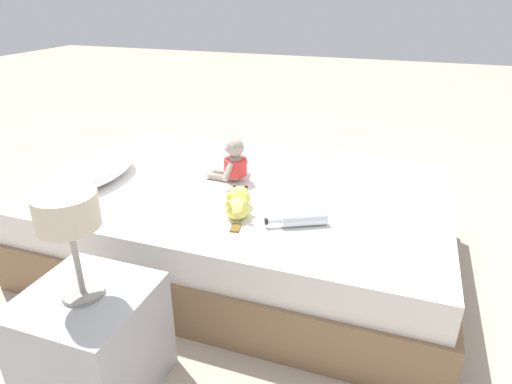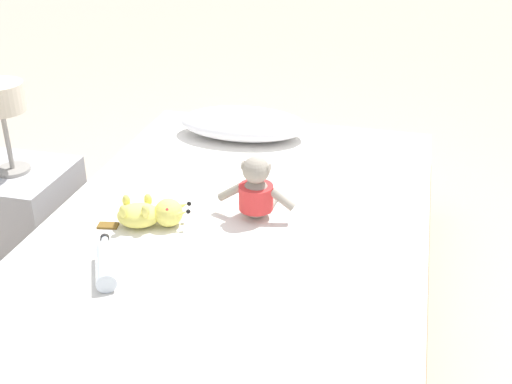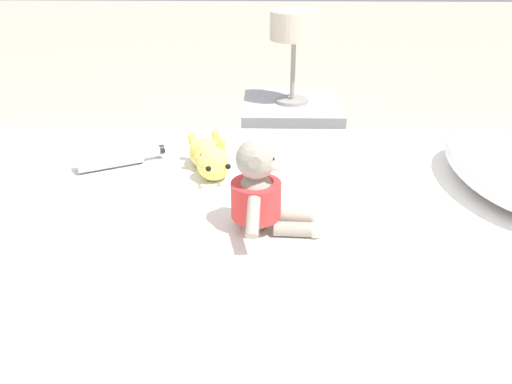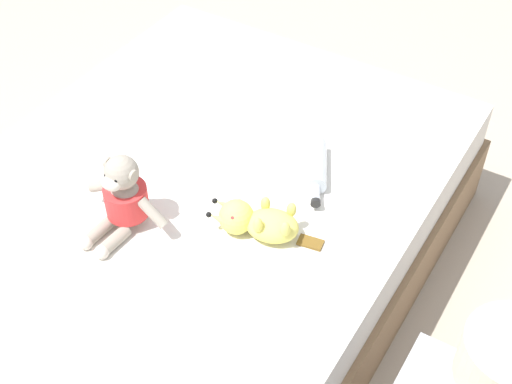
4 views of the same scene
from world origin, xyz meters
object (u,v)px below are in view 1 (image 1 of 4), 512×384
object	(u,v)px
pillow	(94,169)
plush_yellow_creature	(238,203)
bed	(244,223)
bedside_lamp	(68,217)
glass_bottle	(302,219)
plush_monkey	(233,163)
nightstand	(94,343)

from	to	relation	value
pillow	plush_yellow_creature	world-z (taller)	pillow
bed	plush_yellow_creature	xyz separation A→B (m)	(-0.28, -0.08, 0.27)
plush_yellow_creature	bedside_lamp	world-z (taller)	bedside_lamp
bed	glass_bottle	bearing A→B (deg)	-128.04
plush_monkey	nightstand	world-z (taller)	plush_monkey
plush_yellow_creature	nightstand	xyz separation A→B (m)	(-0.73, 0.28, -0.27)
plush_monkey	nightstand	distance (m)	1.11
bedside_lamp	plush_yellow_creature	bearing A→B (deg)	-20.83
bed	bedside_lamp	xyz separation A→B (m)	(-1.00, 0.19, 0.51)
plush_monkey	bedside_lamp	xyz separation A→B (m)	(-1.06, 0.12, 0.20)
bed	bedside_lamp	world-z (taller)	bedside_lamp
plush_yellow_creature	bedside_lamp	xyz separation A→B (m)	(-0.73, 0.28, 0.24)
bed	plush_yellow_creature	world-z (taller)	plush_yellow_creature
nightstand	bedside_lamp	distance (m)	0.51
plush_yellow_creature	plush_monkey	bearing A→B (deg)	25.30
plush_yellow_creature	bed	bearing A→B (deg)	16.39
bed	pillow	distance (m)	0.85
pillow	glass_bottle	distance (m)	1.18
bed	pillow	bearing A→B (deg)	103.19
bedside_lamp	nightstand	bearing A→B (deg)	0.00
bed	glass_bottle	distance (m)	0.55
bedside_lamp	pillow	bearing A→B (deg)	35.58
pillow	plush_monkey	bearing A→B (deg)	-71.05
pillow	glass_bottle	bearing A→B (deg)	-95.83
bed	nightstand	world-z (taller)	bed
plush_monkey	nightstand	bearing A→B (deg)	173.69
glass_bottle	nightstand	bearing A→B (deg)	140.34
pillow	bed	bearing A→B (deg)	-76.81
plush_yellow_creature	glass_bottle	world-z (taller)	plush_yellow_creature
nightstand	bedside_lamp	size ratio (longest dim) A/B	1.14
plush_monkey	plush_yellow_creature	size ratio (longest dim) A/B	0.89
bed	plush_monkey	xyz separation A→B (m)	(0.06, 0.08, 0.32)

